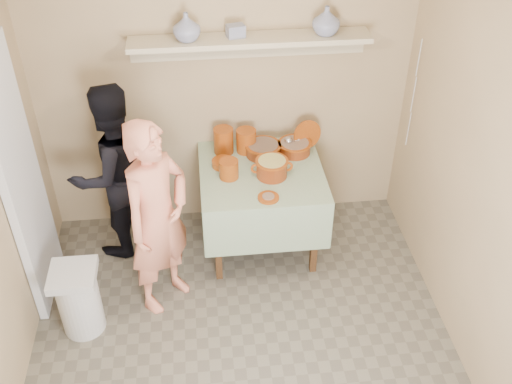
{
  "coord_description": "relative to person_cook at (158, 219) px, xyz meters",
  "views": [
    {
      "loc": [
        -0.21,
        -2.56,
        3.46
      ],
      "look_at": [
        0.15,
        0.75,
        0.95
      ],
      "focal_mm": 42.0,
      "sensor_mm": 36.0,
      "label": 1
    }
  ],
  "objects": [
    {
      "name": "cazuela_meat_b",
      "position": [
        1.09,
        0.76,
        0.04
      ],
      "size": [
        0.28,
        0.28,
        0.1
      ],
      "color": "#5E1F0A",
      "rests_on": "serving_table"
    },
    {
      "name": "room_shell",
      "position": [
        0.55,
        -0.74,
        0.83
      ],
      "size": [
        3.04,
        3.54,
        2.62
      ],
      "color": "tan",
      "rests_on": "ground"
    },
    {
      "name": "person_cook",
      "position": [
        0.0,
        0.0,
        0.0
      ],
      "size": [
        0.66,
        0.67,
        1.55
      ],
      "primitive_type": "imported",
      "rotation": [
        0.0,
        0.0,
        0.83
      ],
      "color": "#E88264",
      "rests_on": "ground"
    },
    {
      "name": "vase_left",
      "position": [
        0.29,
        0.87,
        1.05
      ],
      "size": [
        0.22,
        0.22,
        0.21
      ],
      "primitive_type": "imported",
      "rotation": [
        0.0,
        0.0,
        0.11
      ],
      "color": "navy",
      "rests_on": "wall_shelf"
    },
    {
      "name": "vase_right",
      "position": [
        1.31,
        0.87,
        1.05
      ],
      "size": [
        0.25,
        0.25,
        0.21
      ],
      "primitive_type": "imported",
      "rotation": [
        0.0,
        0.0,
        -0.23
      ],
      "color": "navy",
      "rests_on": "wall_shelf"
    },
    {
      "name": "electrical_cord",
      "position": [
        2.02,
        0.74,
        0.47
      ],
      "size": [
        0.01,
        0.05,
        0.9
      ],
      "color": "silver",
      "rests_on": "wall_shelf"
    },
    {
      "name": "serving_table",
      "position": [
        0.8,
        0.54,
        -0.13
      ],
      "size": [
        0.97,
        0.97,
        0.76
      ],
      "color": "#4C2D16",
      "rests_on": "ground"
    },
    {
      "name": "trash_bin",
      "position": [
        -0.6,
        -0.24,
        -0.49
      ],
      "size": [
        0.32,
        0.32,
        0.56
      ],
      "color": "silver",
      "rests_on": "ground"
    },
    {
      "name": "person_helper",
      "position": [
        -0.36,
        0.64,
        -0.03
      ],
      "size": [
        0.92,
        0.88,
        1.5
      ],
      "primitive_type": "imported",
      "rotation": [
        0.0,
        0.0,
        -2.56
      ],
      "color": "black",
      "rests_on": "ground"
    },
    {
      "name": "bowl_stack",
      "position": [
        0.54,
        0.47,
        0.06
      ],
      "size": [
        0.15,
        0.15,
        0.15
      ],
      "primitive_type": "cylinder",
      "color": "#7E3008",
      "rests_on": "serving_table"
    },
    {
      "name": "ceramic_box",
      "position": [
        0.64,
        0.9,
        0.99
      ],
      "size": [
        0.15,
        0.12,
        0.09
      ],
      "primitive_type": "cube",
      "rotation": [
        0.0,
        0.0,
        0.24
      ],
      "color": "navy",
      "rests_on": "wall_shelf"
    },
    {
      "name": "plate_stack_a",
      "position": [
        0.52,
        0.84,
        0.09
      ],
      "size": [
        0.16,
        0.16,
        0.22
      ],
      "primitive_type": "cylinder",
      "color": "#7E3008",
      "rests_on": "serving_table"
    },
    {
      "name": "empty_bowl",
      "position": [
        0.5,
        0.63,
        0.01
      ],
      "size": [
        0.18,
        0.18,
        0.05
      ],
      "primitive_type": "cylinder",
      "color": "#7E3008",
      "rests_on": "serving_table"
    },
    {
      "name": "cazuela_rice",
      "position": [
        0.87,
        0.45,
        0.07
      ],
      "size": [
        0.33,
        0.25,
        0.14
      ],
      "color": "#5E1F0A",
      "rests_on": "serving_table"
    },
    {
      "name": "ladle",
      "position": [
        1.05,
        0.77,
        0.09
      ],
      "size": [
        0.08,
        0.26,
        0.19
      ],
      "color": "silver",
      "rests_on": "cazuela_meat_b"
    },
    {
      "name": "front_plate",
      "position": [
        0.8,
        0.17,
        -0.0
      ],
      "size": [
        0.16,
        0.16,
        0.03
      ],
      "color": "#7E3008",
      "rests_on": "serving_table"
    },
    {
      "name": "wall_shelf",
      "position": [
        0.75,
        0.91,
        0.9
      ],
      "size": [
        1.8,
        0.25,
        0.21
      ],
      "color": "#C2B290",
      "rests_on": "room_shell"
    },
    {
      "name": "propped_lid",
      "position": [
        1.21,
        0.83,
        0.1
      ],
      "size": [
        0.25,
        0.13,
        0.24
      ],
      "primitive_type": "cylinder",
      "rotation": [
        1.4,
        0.0,
        0.32
      ],
      "color": "#7E3008",
      "rests_on": "serving_table"
    },
    {
      "name": "cazuela_meat_a",
      "position": [
        0.83,
        0.76,
        0.04
      ],
      "size": [
        0.3,
        0.3,
        0.1
      ],
      "color": "#5E1F0A",
      "rests_on": "serving_table"
    },
    {
      "name": "ground",
      "position": [
        0.55,
        -0.74,
        -0.78
      ],
      "size": [
        3.5,
        3.5,
        0.0
      ],
      "primitive_type": "plane",
      "color": "#655E4F",
      "rests_on": "ground"
    },
    {
      "name": "plate_stack_b",
      "position": [
        0.7,
        0.83,
        0.08
      ],
      "size": [
        0.16,
        0.16,
        0.2
      ],
      "primitive_type": "cylinder",
      "color": "#7E3008",
      "rests_on": "serving_table"
    },
    {
      "name": "tile_panel",
      "position": [
        -0.91,
        0.21,
        0.22
      ],
      "size": [
        0.06,
        0.7,
        2.0
      ],
      "primitive_type": "cube",
      "color": "silver",
      "rests_on": "ground"
    }
  ]
}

